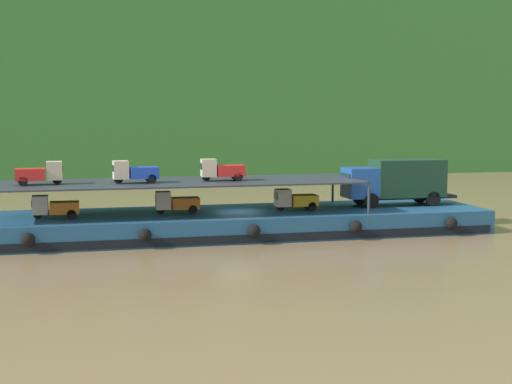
% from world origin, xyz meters
% --- Properties ---
extents(ground_plane, '(400.00, 400.00, 0.00)m').
position_xyz_m(ground_plane, '(0.00, 0.00, 0.00)').
color(ground_plane, olive).
extents(hillside_far_bank, '(119.77, 37.75, 36.07)m').
position_xyz_m(hillside_far_bank, '(0.00, 57.96, 20.32)').
color(hillside_far_bank, '#33702D').
rests_on(hillside_far_bank, ground).
extents(cargo_barge, '(31.93, 8.19, 1.50)m').
position_xyz_m(cargo_barge, '(-0.00, -0.03, 0.75)').
color(cargo_barge, navy).
rests_on(cargo_barge, ground).
extents(covered_lorry, '(7.87, 2.32, 3.10)m').
position_xyz_m(covered_lorry, '(10.98, 0.39, 3.19)').
color(covered_lorry, '#1E4C99').
rests_on(covered_lorry, cargo_barge).
extents(cargo_rack, '(22.73, 6.78, 2.00)m').
position_xyz_m(cargo_rack, '(-3.80, 0.00, 3.44)').
color(cargo_rack, '#2D333D').
rests_on(cargo_rack, cargo_barge).
extents(mini_truck_lower_stern, '(2.75, 1.22, 1.38)m').
position_xyz_m(mini_truck_lower_stern, '(-11.37, -0.53, 2.19)').
color(mini_truck_lower_stern, orange).
rests_on(mini_truck_lower_stern, cargo_barge).
extents(mini_truck_lower_aft, '(2.78, 1.28, 1.38)m').
position_xyz_m(mini_truck_lower_aft, '(-4.01, -0.05, 2.19)').
color(mini_truck_lower_aft, orange).
rests_on(mini_truck_lower_aft, cargo_barge).
extents(mini_truck_lower_mid, '(2.74, 1.21, 1.38)m').
position_xyz_m(mini_truck_lower_mid, '(3.63, -0.38, 2.19)').
color(mini_truck_lower_mid, gold).
rests_on(mini_truck_lower_mid, cargo_barge).
extents(mini_truck_upper_stern, '(2.78, 1.26, 1.38)m').
position_xyz_m(mini_truck_upper_stern, '(-12.18, -0.24, 4.19)').
color(mini_truck_upper_stern, red).
rests_on(mini_truck_upper_stern, cargo_rack).
extents(mini_truck_upper_mid, '(2.79, 1.28, 1.38)m').
position_xyz_m(mini_truck_upper_mid, '(-6.62, -0.57, 4.19)').
color(mini_truck_upper_mid, '#1E47B7').
rests_on(mini_truck_upper_mid, cargo_rack).
extents(mini_truck_upper_fore, '(2.77, 1.26, 1.38)m').
position_xyz_m(mini_truck_upper_fore, '(-1.18, -0.30, 4.19)').
color(mini_truck_upper_fore, red).
rests_on(mini_truck_upper_fore, cargo_rack).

